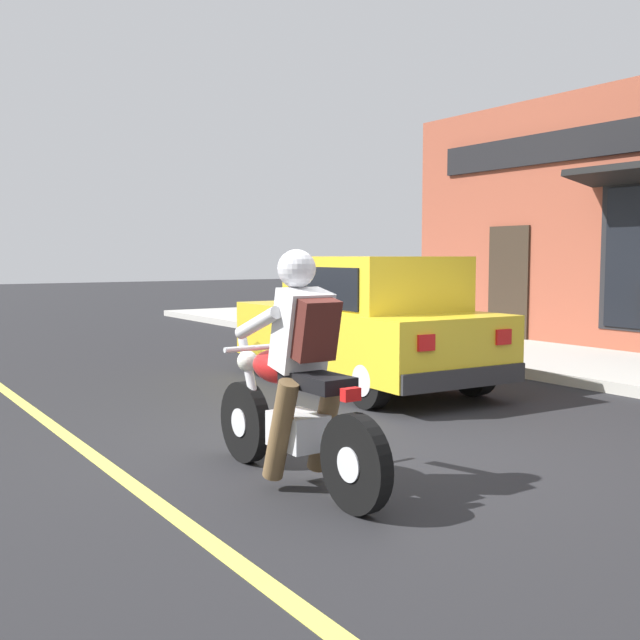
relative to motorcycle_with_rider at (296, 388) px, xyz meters
The scene contains 6 objects.
ground_plane 1.18m from the motorcycle_with_rider, 26.82° to the left, with size 80.00×80.00×0.00m, color black.
sidewalk_curb 7.03m from the motorcycle_with_rider, 29.36° to the left, with size 2.60×22.00×0.14m, color #ADAAA3.
lane_stripe 3.62m from the motorcycle_with_rider, 105.34° to the left, with size 0.12×19.80×0.01m, color #D1C64C.
motorcycle_with_rider is the anchor object (origin of this frame).
car_hatchback 4.00m from the motorcycle_with_rider, 46.24° to the left, with size 1.82×3.85×1.57m.
fire_hydrant 8.29m from the motorcycle_with_rider, 50.44° to the left, with size 0.36×0.24×0.88m.
Camera 1 is at (-3.50, -4.72, 1.58)m, focal length 42.00 mm.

